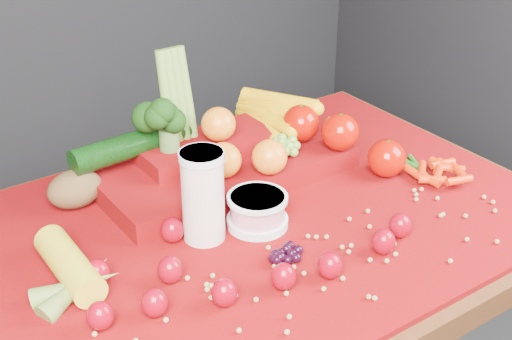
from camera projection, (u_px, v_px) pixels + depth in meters
table at (262, 261)px, 1.39m from camera, size 1.10×0.80×0.75m
red_cloth at (262, 218)px, 1.35m from camera, size 1.05×0.75×0.01m
milk_glass at (203, 193)px, 1.23m from camera, size 0.08×0.08×0.17m
yogurt_bowl at (257, 210)px, 1.30m from camera, size 0.11×0.11×0.06m
strawberry_scatter at (235, 266)px, 1.16m from camera, size 0.58×0.28×0.05m
dark_grape_cluster at (287, 255)px, 1.21m from camera, size 0.06×0.05×0.03m
soybean_scatter at (331, 265)px, 1.20m from camera, size 0.84×0.24×0.01m
corn_ear at (74, 280)px, 1.13m from camera, size 0.18×0.23×0.06m
potato at (75, 189)px, 1.36m from camera, size 0.11×0.08×0.07m
baby_carrot_pile at (439, 176)px, 1.44m from camera, size 0.18×0.17×0.03m
green_bean_pile at (403, 163)px, 1.51m from camera, size 0.14×0.12×0.01m
produce_mound at (235, 150)px, 1.45m from camera, size 0.61×0.37×0.27m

